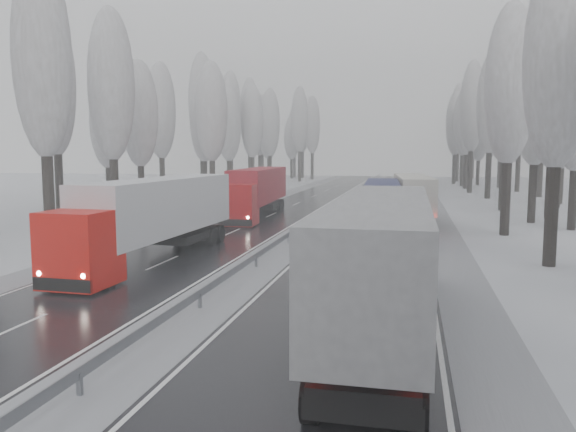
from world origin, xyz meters
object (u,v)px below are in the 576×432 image
at_px(box_truck_distant, 402,183).
at_px(truck_red_red, 257,189).
at_px(truck_cream_box, 412,195).
at_px(truck_blue_box, 382,203).
at_px(truck_red_white, 153,213).
at_px(truck_grey_tarp, 383,252).

xyz_separation_m(box_truck_distant, truck_red_red, (-12.57, -39.11, 1.26)).
bearing_deg(truck_cream_box, box_truck_distant, 87.39).
bearing_deg(box_truck_distant, truck_cream_box, -89.45).
bearing_deg(truck_blue_box, truck_red_white, -132.64).
xyz_separation_m(truck_grey_tarp, truck_red_white, (-12.98, 9.58, -0.01)).
xyz_separation_m(truck_blue_box, truck_red_red, (-11.82, 7.43, 0.38)).
bearing_deg(box_truck_distant, truck_grey_tarp, -91.06).
distance_m(truck_grey_tarp, truck_red_white, 16.13).
bearing_deg(truck_cream_box, truck_red_red, 171.97).
distance_m(box_truck_distant, truck_red_red, 41.10).
height_order(truck_blue_box, truck_cream_box, truck_cream_box).
xyz_separation_m(truck_cream_box, truck_red_white, (-13.89, -20.63, 0.28)).
relative_size(truck_red_white, truck_red_red, 1.00).
bearing_deg(truck_blue_box, box_truck_distant, 86.34).
height_order(truck_grey_tarp, truck_cream_box, truck_grey_tarp).
relative_size(truck_grey_tarp, truck_cream_box, 1.11).
bearing_deg(truck_red_white, box_truck_distant, 80.11).
bearing_deg(truck_blue_box, truck_red_red, 145.13).
bearing_deg(truck_red_red, truck_grey_tarp, -70.57).
height_order(truck_blue_box, truck_red_white, truck_red_white).
relative_size(truck_grey_tarp, truck_red_white, 1.00).
height_order(truck_grey_tarp, box_truck_distant, truck_grey_tarp).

